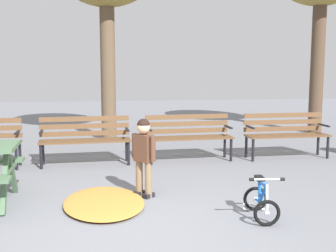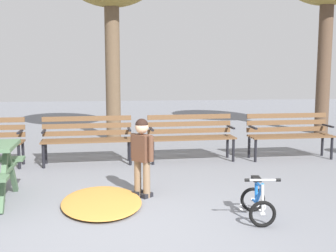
{
  "view_description": "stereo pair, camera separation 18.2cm",
  "coord_description": "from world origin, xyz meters",
  "px_view_note": "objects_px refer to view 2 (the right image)",
  "views": [
    {
      "loc": [
        -0.23,
        -4.34,
        1.74
      ],
      "look_at": [
        0.74,
        2.06,
        0.85
      ],
      "focal_mm": 46.03,
      "sensor_mm": 36.0,
      "label": 1
    },
    {
      "loc": [
        -0.04,
        -4.36,
        1.74
      ],
      "look_at": [
        0.74,
        2.06,
        0.85
      ],
      "focal_mm": 46.03,
      "sensor_mm": 36.0,
      "label": 2
    }
  ],
  "objects_px": {
    "park_bench_right": "(191,133)",
    "park_bench_far_right": "(289,132)",
    "child_standing": "(142,151)",
    "park_bench_left": "(87,136)",
    "kids_bicycle": "(257,202)"
  },
  "relations": [
    {
      "from": "park_bench_right",
      "to": "park_bench_far_right",
      "type": "relative_size",
      "value": 1.01
    },
    {
      "from": "park_bench_left",
      "to": "child_standing",
      "type": "xyz_separation_m",
      "value": [
        0.85,
        -2.12,
        0.11
      ]
    },
    {
      "from": "park_bench_right",
      "to": "child_standing",
      "type": "distance_m",
      "value": 2.41
    },
    {
      "from": "park_bench_far_right",
      "to": "kids_bicycle",
      "type": "xyz_separation_m",
      "value": [
        -1.69,
        -3.18,
        -0.31
      ]
    },
    {
      "from": "park_bench_left",
      "to": "park_bench_far_right",
      "type": "height_order",
      "value": "same"
    },
    {
      "from": "kids_bicycle",
      "to": "park_bench_far_right",
      "type": "bearing_deg",
      "value": 62.05
    },
    {
      "from": "park_bench_left",
      "to": "park_bench_right",
      "type": "distance_m",
      "value": 1.9
    },
    {
      "from": "park_bench_right",
      "to": "child_standing",
      "type": "relative_size",
      "value": 1.53
    },
    {
      "from": "park_bench_left",
      "to": "kids_bicycle",
      "type": "bearing_deg",
      "value": -56.2
    },
    {
      "from": "park_bench_right",
      "to": "child_standing",
      "type": "xyz_separation_m",
      "value": [
        -1.05,
        -2.17,
        0.11
      ]
    },
    {
      "from": "park_bench_left",
      "to": "child_standing",
      "type": "distance_m",
      "value": 2.29
    },
    {
      "from": "child_standing",
      "to": "kids_bicycle",
      "type": "bearing_deg",
      "value": -39.46
    },
    {
      "from": "park_bench_far_right",
      "to": "child_standing",
      "type": "distance_m",
      "value": 3.65
    },
    {
      "from": "park_bench_left",
      "to": "kids_bicycle",
      "type": "xyz_separation_m",
      "value": [
        2.11,
        -3.16,
        -0.31
      ]
    },
    {
      "from": "park_bench_right",
      "to": "park_bench_far_right",
      "type": "height_order",
      "value": "same"
    }
  ]
}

